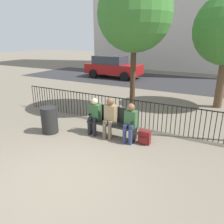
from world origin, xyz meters
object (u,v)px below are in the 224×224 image
seated_person_2 (130,121)px  backpack (144,137)px  seated_person_0 (94,114)px  seated_person_1 (110,115)px  parked_car_0 (113,66)px  tree_0 (135,14)px  trash_bin (49,120)px  park_bench (113,121)px

seated_person_2 → backpack: seated_person_2 is taller
seated_person_0 → backpack: (1.63, 0.07, -0.45)m
seated_person_1 → parked_car_0: 10.57m
seated_person_2 → tree_0: bearing=112.1°
seated_person_2 → backpack: size_ratio=2.91×
seated_person_0 → trash_bin: 1.46m
seated_person_1 → seated_person_0: bearing=-179.5°
parked_car_0 → backpack: bearing=-57.1°
park_bench → backpack: bearing=-3.2°
backpack → seated_person_2: bearing=-170.4°
trash_bin → park_bench: bearing=21.1°
seated_person_0 → seated_person_2: 1.21m
trash_bin → seated_person_1: bearing=18.2°
park_bench → backpack: park_bench is taller
park_bench → trash_bin: bearing=-158.9°
seated_person_2 → backpack: 0.63m
seated_person_0 → parked_car_0: size_ratio=0.27×
seated_person_0 → tree_0: tree_0 is taller
seated_person_1 → tree_0: size_ratio=0.24×
park_bench → backpack: size_ratio=3.90×
trash_bin → seated_person_2: bearing=13.5°
backpack → trash_bin: bearing=-167.1°
seated_person_0 → tree_0: bearing=86.6°
seated_person_0 → backpack: seated_person_0 is taller
seated_person_0 → seated_person_2: seated_person_2 is taller
park_bench → seated_person_2: (0.62, -0.13, 0.17)m
seated_person_2 → parked_car_0: parked_car_0 is taller
park_bench → trash_bin: park_bench is taller
backpack → tree_0: bearing=120.3°
seated_person_0 → seated_person_2: size_ratio=1.00×
park_bench → seated_person_2: bearing=-11.9°
park_bench → seated_person_0: size_ratio=1.34×
park_bench → seated_person_2: seated_person_2 is taller
seated_person_2 → seated_person_0: bearing=-180.0°
seated_person_0 → backpack: size_ratio=2.90×
parked_car_0 → tree_0: bearing=-56.2°
seated_person_1 → trash_bin: seated_person_1 is taller
tree_0 → trash_bin: tree_0 is taller
seated_person_1 → park_bench: bearing=69.8°
park_bench → tree_0: size_ratio=0.31×
park_bench → parked_car_0: (-4.96, 9.24, 0.35)m
park_bench → trash_bin: 2.04m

